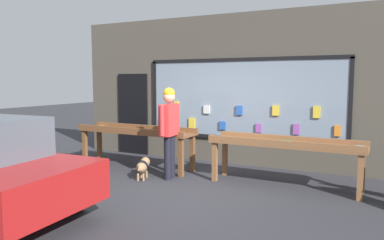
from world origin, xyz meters
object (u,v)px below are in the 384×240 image
(display_table_right, at_px, (285,147))
(person_browsing, at_px, (169,125))
(display_table_left, at_px, (136,134))
(small_dog, at_px, (143,166))

(display_table_right, distance_m, person_browsing, 2.22)
(display_table_left, relative_size, person_browsing, 1.54)
(display_table_right, relative_size, small_dog, 4.61)
(person_browsing, relative_size, small_dog, 2.98)
(display_table_left, bearing_deg, display_table_right, 0.01)
(display_table_left, bearing_deg, person_browsing, -23.06)
(display_table_left, relative_size, display_table_right, 1.00)
(display_table_left, xyz_separation_m, display_table_right, (3.29, 0.00, -0.02))
(display_table_right, bearing_deg, person_browsing, -167.20)
(display_table_left, relative_size, small_dog, 4.61)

